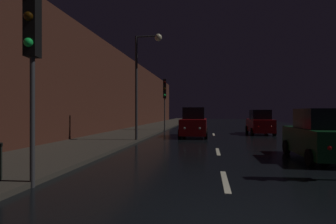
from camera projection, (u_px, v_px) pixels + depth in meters
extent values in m
cube|color=black|center=(212.00, 129.00, 28.13)|extent=(26.36, 84.00, 0.02)
cube|color=#38332B|center=(151.00, 128.00, 29.22)|extent=(4.40, 84.00, 0.15)
cube|color=#472319|center=(119.00, 92.00, 26.17)|extent=(0.80, 63.00, 8.00)
cube|color=beige|center=(225.00, 181.00, 6.89)|extent=(0.16, 2.20, 0.01)
cube|color=beige|center=(218.00, 152.00, 11.99)|extent=(0.16, 2.20, 0.01)
cube|color=beige|center=(214.00, 134.00, 21.18)|extent=(0.16, 2.20, 0.01)
cylinder|color=#38383A|center=(32.00, 122.00, 6.31)|extent=(0.12, 0.12, 3.25)
cube|color=black|center=(32.00, 19.00, 6.31)|extent=(0.36, 0.38, 1.90)
sphere|color=black|center=(28.00, 16.00, 6.13)|extent=(0.22, 0.22, 0.22)
sphere|color=#19D84C|center=(28.00, 42.00, 6.13)|extent=(0.22, 0.22, 0.22)
cylinder|color=#38383A|center=(165.00, 115.00, 24.92)|extent=(0.12, 0.12, 3.21)
cube|color=black|center=(165.00, 89.00, 24.92)|extent=(0.35, 0.38, 1.90)
sphere|color=black|center=(165.00, 82.00, 24.74)|extent=(0.22, 0.22, 0.22)
sphere|color=black|center=(165.00, 89.00, 24.74)|extent=(0.22, 0.22, 0.22)
sphere|color=#19D84C|center=(165.00, 95.00, 24.74)|extent=(0.22, 0.22, 0.22)
cylinder|color=#2D2D30|center=(136.00, 89.00, 15.80)|extent=(0.16, 0.16, 6.62)
cylinder|color=#2D2D30|center=(147.00, 36.00, 15.70)|extent=(1.40, 0.10, 0.10)
sphere|color=beige|center=(158.00, 37.00, 15.59)|extent=(0.44, 0.44, 0.44)
cube|color=maroon|center=(194.00, 126.00, 19.19)|extent=(1.85, 4.31, 1.13)
cube|color=black|center=(194.00, 113.00, 19.35)|extent=(1.57, 2.16, 0.86)
cylinder|color=black|center=(206.00, 134.00, 17.56)|extent=(0.23, 0.66, 0.66)
cylinder|color=black|center=(180.00, 134.00, 17.84)|extent=(0.23, 0.66, 0.66)
cylinder|color=black|center=(206.00, 131.00, 20.54)|extent=(0.23, 0.66, 0.66)
cylinder|color=black|center=(184.00, 131.00, 20.83)|extent=(0.23, 0.66, 0.66)
sphere|color=white|center=(200.00, 128.00, 17.03)|extent=(0.18, 0.18, 0.18)
sphere|color=white|center=(185.00, 128.00, 17.19)|extent=(0.18, 0.18, 0.18)
sphere|color=red|center=(201.00, 125.00, 21.20)|extent=(0.18, 0.18, 0.18)
sphere|color=red|center=(189.00, 125.00, 21.36)|extent=(0.18, 0.18, 0.18)
cube|color=maroon|center=(260.00, 125.00, 21.57)|extent=(1.72, 4.00, 1.05)
cube|color=black|center=(260.00, 115.00, 21.43)|extent=(1.46, 2.00, 0.80)
cylinder|color=black|center=(247.00, 129.00, 23.09)|extent=(0.21, 0.61, 0.61)
cylinder|color=black|center=(266.00, 129.00, 22.83)|extent=(0.21, 0.61, 0.61)
cylinder|color=black|center=(252.00, 132.00, 20.32)|extent=(0.21, 0.61, 0.61)
cylinder|color=black|center=(274.00, 132.00, 20.06)|extent=(0.21, 0.61, 0.61)
sphere|color=slate|center=(250.00, 124.00, 23.59)|extent=(0.17, 0.17, 0.17)
sphere|color=slate|center=(261.00, 124.00, 23.44)|extent=(0.17, 0.17, 0.17)
sphere|color=red|center=(258.00, 127.00, 19.71)|extent=(0.17, 0.17, 0.17)
sphere|color=red|center=(271.00, 127.00, 19.56)|extent=(0.17, 0.17, 0.17)
cube|color=#0F3819|center=(319.00, 141.00, 10.03)|extent=(1.67, 3.91, 1.02)
cube|color=black|center=(321.00, 119.00, 9.90)|extent=(1.42, 1.95, 0.78)
cylinder|color=black|center=(286.00, 147.00, 11.51)|extent=(0.20, 0.60, 0.60)
cylinder|color=black|center=(326.00, 148.00, 11.26)|extent=(0.20, 0.60, 0.60)
cylinder|color=black|center=(310.00, 157.00, 8.81)|extent=(0.20, 0.60, 0.60)
sphere|color=slate|center=(291.00, 136.00, 12.00)|extent=(0.17, 0.17, 0.17)
sphere|color=slate|center=(312.00, 137.00, 11.85)|extent=(0.17, 0.17, 0.17)
sphere|color=red|center=(329.00, 148.00, 8.22)|extent=(0.17, 0.17, 0.17)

